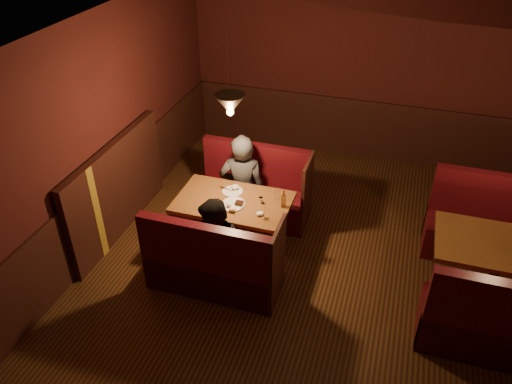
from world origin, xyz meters
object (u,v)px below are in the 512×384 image
(main_table, at_px, (235,212))
(diner_b, at_px, (216,233))
(second_bench_near, at_px, (501,331))
(main_bench_far, at_px, (255,194))
(second_bench_far, at_px, (490,232))
(diner_a, at_px, (242,169))
(main_bench_near, at_px, (213,269))
(second_table, at_px, (498,259))

(main_table, distance_m, diner_b, 0.68)
(second_bench_near, bearing_deg, main_bench_far, 152.80)
(main_bench_far, bearing_deg, diner_b, -89.98)
(second_bench_far, xyz_separation_m, diner_b, (-3.11, -1.54, 0.40))
(main_bench_far, relative_size, second_bench_near, 1.01)
(main_table, height_order, diner_b, diner_b)
(main_bench_far, height_order, diner_b, diner_b)
(main_bench_far, relative_size, diner_b, 1.04)
(main_bench_far, relative_size, diner_a, 0.91)
(diner_a, distance_m, diner_b, 1.26)
(diner_b, bearing_deg, main_bench_far, 98.86)
(second_bench_near, height_order, diner_a, diner_a)
(main_bench_near, distance_m, diner_b, 0.44)
(diner_b, bearing_deg, diner_a, 104.24)
(main_table, relative_size, second_bench_far, 0.91)
(main_table, bearing_deg, diner_a, 99.81)
(main_bench_near, distance_m, second_table, 3.20)
(second_bench_near, bearing_deg, main_table, 165.78)
(main_bench_near, xyz_separation_m, second_bench_near, (3.11, 0.02, 0.01))
(main_table, height_order, second_bench_far, second_bench_far)
(main_bench_far, relative_size, main_bench_near, 1.00)
(second_table, bearing_deg, main_table, -179.10)
(main_bench_near, relative_size, second_table, 1.11)
(main_table, height_order, diner_a, diner_a)
(main_bench_far, bearing_deg, second_bench_far, 1.52)
(diner_a, bearing_deg, second_bench_far, 172.09)
(second_bench_near, bearing_deg, second_bench_far, 90.00)
(second_table, height_order, diner_a, diner_a)
(second_bench_far, bearing_deg, main_bench_far, -178.48)
(diner_a, bearing_deg, second_table, 157.18)
(main_table, height_order, main_bench_far, main_bench_far)
(main_table, xyz_separation_m, main_bench_near, (0.02, -0.81, -0.25))
(main_bench_near, relative_size, diner_a, 0.91)
(diner_a, bearing_deg, main_table, 86.65)
(main_table, height_order, second_table, main_table)
(main_bench_far, bearing_deg, diner_a, -118.81)
(main_bench_far, distance_m, second_table, 3.18)
(main_table, distance_m, diner_a, 0.66)
(main_table, relative_size, second_bench_near, 0.91)
(second_table, xyz_separation_m, second_bench_far, (0.03, 0.84, -0.23))
(second_bench_far, bearing_deg, diner_a, -174.75)
(main_bench_near, xyz_separation_m, second_table, (3.07, 0.86, 0.25))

